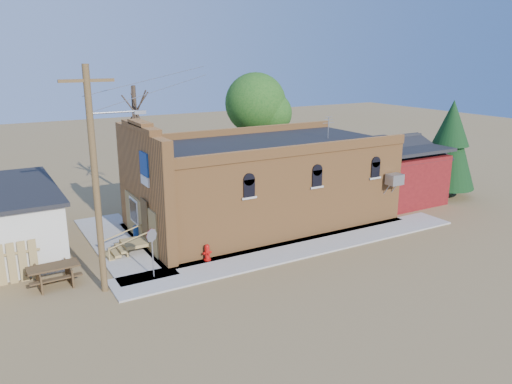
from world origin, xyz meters
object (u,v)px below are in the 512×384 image
brick_bar (259,183)px  utility_pole (97,177)px  stop_sign (152,240)px  picnic_table (54,272)px  trash_barrel (138,233)px  fire_hydrant (207,252)px

brick_bar → utility_pole: 10.96m
stop_sign → picnic_table: (-3.81, 1.49, -1.20)m
brick_bar → stop_sign: (-7.72, -4.18, -0.58)m
stop_sign → trash_barrel: (0.78, 4.78, -1.32)m
fire_hydrant → trash_barrel: (-1.97, 4.30, -0.03)m
brick_bar → utility_pole: bearing=-156.3°
utility_pole → picnic_table: 4.83m
fire_hydrant → picnic_table: bearing=152.9°
fire_hydrant → trash_barrel: bearing=96.1°
utility_pole → stop_sign: size_ratio=4.13×
stop_sign → trash_barrel: size_ratio=3.07×
brick_bar → fire_hydrant: bearing=-143.4°
fire_hydrant → picnic_table: 6.63m
utility_pole → stop_sign: bearing=3.1°
fire_hydrant → utility_pole: bearing=168.6°
trash_barrel → stop_sign: bearing=-99.3°
brick_bar → stop_sign: bearing=-151.6°
utility_pole → fire_hydrant: utility_pole is taller
stop_sign → trash_barrel: stop_sign is taller
trash_barrel → picnic_table: size_ratio=0.34×
fire_hydrant → picnic_table: size_ratio=0.37×
stop_sign → picnic_table: 4.26m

